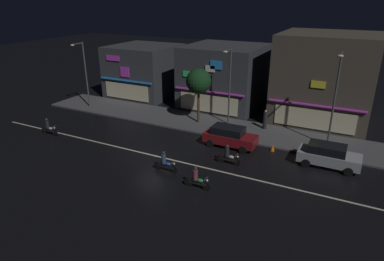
# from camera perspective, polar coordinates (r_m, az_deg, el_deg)

# --- Properties ---
(ground_plane) EXTENTS (140.00, 140.00, 0.00)m
(ground_plane) POSITION_cam_1_polar(r_m,az_deg,el_deg) (26.56, -6.80, -4.17)
(ground_plane) COLOR black
(lane_divider_stripe) EXTENTS (32.91, 0.16, 0.01)m
(lane_divider_stripe) POSITION_cam_1_polar(r_m,az_deg,el_deg) (26.56, -6.80, -4.15)
(lane_divider_stripe) COLOR beige
(lane_divider_stripe) RESTS_ON ground
(sidewalk_far) EXTENTS (34.64, 4.98, 0.14)m
(sidewalk_far) POSITION_cam_1_polar(r_m,az_deg,el_deg) (32.96, 0.93, 1.39)
(sidewalk_far) COLOR #4C4C4F
(sidewalk_far) RESTS_ON ground
(storefront_left_block) EXTENTS (7.98, 8.34, 6.68)m
(storefront_left_block) POSITION_cam_1_polar(r_m,az_deg,el_deg) (37.82, 5.43, 9.14)
(storefront_left_block) COLOR #383A3F
(storefront_left_block) RESTS_ON ground
(storefront_center_block) EXTENTS (7.47, 7.78, 6.08)m
(storefront_center_block) POSITION_cam_1_polar(r_m,az_deg,el_deg) (42.50, -8.02, 10.01)
(storefront_center_block) COLOR #383A3F
(storefront_center_block) RESTS_ON ground
(storefront_right_block) EXTENTS (8.74, 8.64, 8.41)m
(storefront_right_block) POSITION_cam_1_polar(r_m,az_deg,el_deg) (35.39, 21.54, 8.28)
(storefront_right_block) COLOR #4C443A
(storefront_right_block) RESTS_ON ground
(streetlamp_west) EXTENTS (0.44, 1.64, 7.00)m
(streetlamp_west) POSITION_cam_1_polar(r_m,az_deg,el_deg) (38.22, -17.83, 9.78)
(streetlamp_west) COLOR #47494C
(streetlamp_west) RESTS_ON sidewalk_far
(streetlamp_mid) EXTENTS (0.44, 1.64, 7.19)m
(streetlamp_mid) POSITION_cam_1_polar(r_m,az_deg,el_deg) (31.14, 6.28, 8.33)
(streetlamp_mid) COLOR #47494C
(streetlamp_mid) RESTS_ON sidewalk_far
(streetlamp_east) EXTENTS (0.44, 1.64, 7.66)m
(streetlamp_east) POSITION_cam_1_polar(r_m,az_deg,el_deg) (28.30, 23.12, 5.85)
(streetlamp_east) COLOR #47494C
(streetlamp_east) RESTS_ON sidewalk_far
(pedestrian_on_sidewalk) EXTENTS (0.37, 0.37, 1.79)m
(pedestrian_on_sidewalk) POSITION_cam_1_polar(r_m,az_deg,el_deg) (31.66, 12.26, 1.73)
(pedestrian_on_sidewalk) COLOR #232328
(pedestrian_on_sidewalk) RESTS_ON sidewalk_far
(street_tree) EXTENTS (2.39, 2.39, 5.26)m
(street_tree) POSITION_cam_1_polar(r_m,az_deg,el_deg) (31.68, 1.13, 8.30)
(street_tree) COLOR #473323
(street_tree) RESTS_ON sidewalk_far
(parked_car_near_kerb) EXTENTS (4.30, 1.98, 1.67)m
(parked_car_near_kerb) POSITION_cam_1_polar(r_m,az_deg,el_deg) (27.80, 6.41, -0.97)
(parked_car_near_kerb) COLOR maroon
(parked_car_near_kerb) RESTS_ON ground
(parked_car_trailing) EXTENTS (4.30, 1.98, 1.67)m
(parked_car_trailing) POSITION_cam_1_polar(r_m,az_deg,el_deg) (26.29, 22.10, -3.91)
(parked_car_trailing) COLOR #9EA0A5
(parked_car_trailing) RESTS_ON ground
(motorcycle_lead) EXTENTS (1.90, 0.60, 1.52)m
(motorcycle_lead) POSITION_cam_1_polar(r_m,az_deg,el_deg) (32.64, -23.10, 0.42)
(motorcycle_lead) COLOR black
(motorcycle_lead) RESTS_ON ground
(motorcycle_following) EXTENTS (1.90, 0.60, 1.52)m
(motorcycle_following) POSITION_cam_1_polar(r_m,az_deg,el_deg) (21.80, 0.79, -8.27)
(motorcycle_following) COLOR black
(motorcycle_following) RESTS_ON ground
(motorcycle_opposite_lane) EXTENTS (1.90, 0.60, 1.52)m
(motorcycle_opposite_lane) POSITION_cam_1_polar(r_m,az_deg,el_deg) (24.92, 6.12, -4.34)
(motorcycle_opposite_lane) COLOR black
(motorcycle_opposite_lane) RESTS_ON ground
(motorcycle_trailing_far) EXTENTS (1.90, 0.60, 1.52)m
(motorcycle_trailing_far) POSITION_cam_1_polar(r_m,az_deg,el_deg) (23.87, -4.59, -5.52)
(motorcycle_trailing_far) COLOR black
(motorcycle_trailing_far) RESTS_ON ground
(traffic_cone) EXTENTS (0.36, 0.36, 0.55)m
(traffic_cone) POSITION_cam_1_polar(r_m,az_deg,el_deg) (27.77, 13.48, -2.82)
(traffic_cone) COLOR orange
(traffic_cone) RESTS_ON ground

